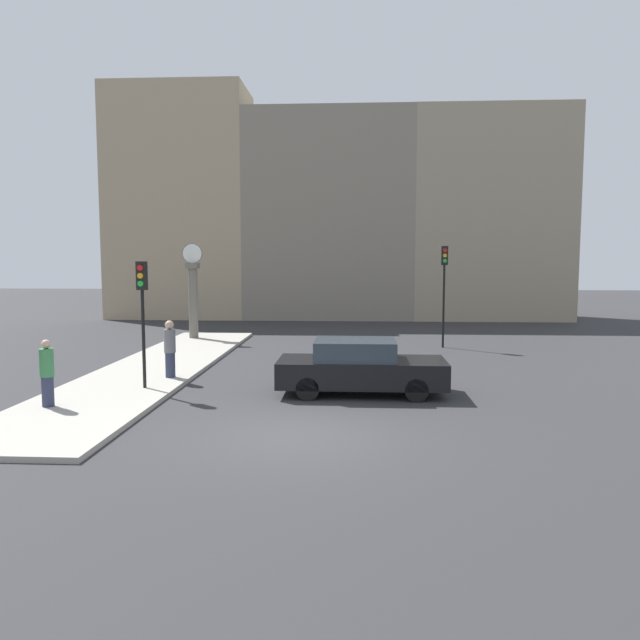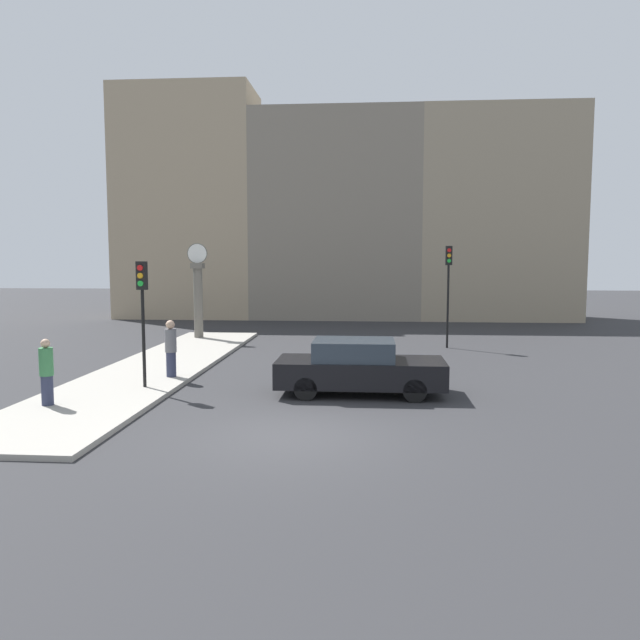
{
  "view_description": "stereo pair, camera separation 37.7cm",
  "coord_description": "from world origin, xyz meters",
  "px_view_note": "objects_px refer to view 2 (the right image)",
  "views": [
    {
      "loc": [
        1.22,
        -12.39,
        3.61
      ],
      "look_at": [
        0.18,
        5.52,
        1.83
      ],
      "focal_mm": 35.0,
      "sensor_mm": 36.0,
      "label": 1
    },
    {
      "loc": [
        1.6,
        -12.37,
        3.61
      ],
      "look_at": [
        0.18,
        5.52,
        1.83
      ],
      "focal_mm": 35.0,
      "sensor_mm": 36.0,
      "label": 2
    }
  ],
  "objects_px": {
    "traffic_light_near": "(142,297)",
    "pedestrian_green_hoodie": "(47,372)",
    "traffic_light_far": "(448,276)",
    "street_clock": "(198,294)",
    "sedan_car": "(359,367)",
    "pedestrian_grey_jacket": "(171,348)"
  },
  "relations": [
    {
      "from": "traffic_light_near",
      "to": "pedestrian_green_hoodie",
      "type": "bearing_deg",
      "value": -124.8
    },
    {
      "from": "traffic_light_far",
      "to": "pedestrian_green_hoodie",
      "type": "bearing_deg",
      "value": -133.79
    },
    {
      "from": "traffic_light_near",
      "to": "pedestrian_green_hoodie",
      "type": "distance_m",
      "value": 3.19
    },
    {
      "from": "traffic_light_far",
      "to": "street_clock",
      "type": "distance_m",
      "value": 10.82
    },
    {
      "from": "sedan_car",
      "to": "street_clock",
      "type": "bearing_deg",
      "value": 124.67
    },
    {
      "from": "pedestrian_green_hoodie",
      "to": "pedestrian_grey_jacket",
      "type": "xyz_separation_m",
      "value": [
        1.81,
        3.75,
        0.06
      ]
    },
    {
      "from": "traffic_light_far",
      "to": "street_clock",
      "type": "height_order",
      "value": "street_clock"
    },
    {
      "from": "street_clock",
      "to": "pedestrian_green_hoodie",
      "type": "distance_m",
      "value": 12.87
    },
    {
      "from": "traffic_light_near",
      "to": "pedestrian_grey_jacket",
      "type": "bearing_deg",
      "value": 80.39
    },
    {
      "from": "pedestrian_grey_jacket",
      "to": "street_clock",
      "type": "bearing_deg",
      "value": 100.52
    },
    {
      "from": "street_clock",
      "to": "pedestrian_green_hoodie",
      "type": "height_order",
      "value": "street_clock"
    },
    {
      "from": "street_clock",
      "to": "pedestrian_green_hoodie",
      "type": "relative_size",
      "value": 2.6
    },
    {
      "from": "traffic_light_far",
      "to": "pedestrian_green_hoodie",
      "type": "relative_size",
      "value": 2.58
    },
    {
      "from": "sedan_car",
      "to": "traffic_light_near",
      "type": "bearing_deg",
      "value": -179.04
    },
    {
      "from": "sedan_car",
      "to": "street_clock",
      "type": "xyz_separation_m",
      "value": [
        -7.25,
        10.48,
        1.33
      ]
    },
    {
      "from": "sedan_car",
      "to": "traffic_light_near",
      "type": "relative_size",
      "value": 1.3
    },
    {
      "from": "sedan_car",
      "to": "pedestrian_green_hoodie",
      "type": "relative_size",
      "value": 2.79
    },
    {
      "from": "sedan_car",
      "to": "traffic_light_far",
      "type": "distance_m",
      "value": 9.81
    },
    {
      "from": "sedan_car",
      "to": "traffic_light_far",
      "type": "xyz_separation_m",
      "value": [
        3.42,
        8.92,
        2.19
      ]
    },
    {
      "from": "traffic_light_near",
      "to": "pedestrian_grey_jacket",
      "type": "height_order",
      "value": "traffic_light_near"
    },
    {
      "from": "street_clock",
      "to": "traffic_light_far",
      "type": "bearing_deg",
      "value": -8.32
    },
    {
      "from": "pedestrian_grey_jacket",
      "to": "traffic_light_far",
      "type": "bearing_deg",
      "value": 39.9
    }
  ]
}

